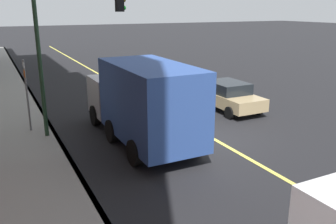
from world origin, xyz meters
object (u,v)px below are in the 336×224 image
object	(u,v)px
car_tan	(228,95)
street_sign_post	(27,91)
car_white	(159,77)
truck_blue	(143,101)
traffic_light_mast	(72,33)

from	to	relation	value
car_tan	street_sign_post	bearing A→B (deg)	85.98
car_white	street_sign_post	distance (m)	10.25
truck_blue	street_sign_post	world-z (taller)	truck_blue
car_white	street_sign_post	world-z (taller)	street_sign_post
truck_blue	street_sign_post	bearing A→B (deg)	52.68
truck_blue	car_white	bearing A→B (deg)	-28.94
street_sign_post	truck_blue	bearing A→B (deg)	-127.32
car_tan	street_sign_post	distance (m)	9.61
car_white	traffic_light_mast	world-z (taller)	traffic_light_mast
traffic_light_mast	street_sign_post	world-z (taller)	traffic_light_mast
truck_blue	street_sign_post	distance (m)	4.85
car_tan	car_white	world-z (taller)	car_white
car_tan	car_white	bearing A→B (deg)	8.96
street_sign_post	car_white	bearing A→B (deg)	-56.99
car_tan	truck_blue	size ratio (longest dim) A/B	0.58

